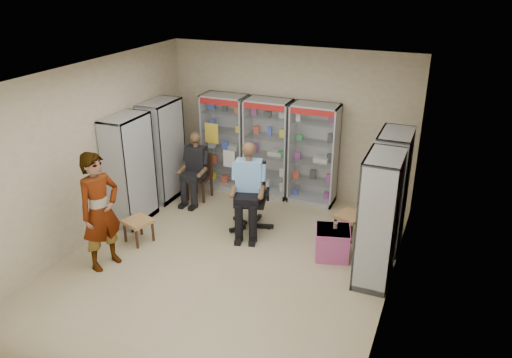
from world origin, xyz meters
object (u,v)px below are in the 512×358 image
at_px(cabinet_back_right, 314,155).
at_px(office_chair, 250,197).
at_px(seated_shopkeeper, 249,190).
at_px(woven_stool_a, 349,225).
at_px(cabinet_back_left, 225,142).
at_px(wooden_chair, 199,177).
at_px(cabinet_back_mid, 268,148).
at_px(pink_trunk, 332,243).
at_px(cabinet_right_far, 390,191).
at_px(woven_stool_b, 139,230).
at_px(cabinet_left_far, 163,151).
at_px(standing_man, 100,211).
at_px(cabinet_right_near, 378,220).
at_px(cabinet_left_near, 130,170).

distance_m(cabinet_back_right, office_chair, 1.69).
bearing_deg(office_chair, seated_shopkeeper, -105.24).
xyz_separation_m(office_chair, woven_stool_a, (1.71, 0.37, -0.40)).
height_order(cabinet_back_left, wooden_chair, cabinet_back_left).
height_order(cabinet_back_mid, pink_trunk, cabinet_back_mid).
height_order(cabinet_right_far, woven_stool_b, cabinet_right_far).
bearing_deg(cabinet_right_far, wooden_chair, 83.96).
distance_m(cabinet_right_far, office_chair, 2.39).
height_order(cabinet_left_far, pink_trunk, cabinet_left_far).
bearing_deg(standing_man, cabinet_back_mid, -6.07).
distance_m(cabinet_back_right, cabinet_right_near, 2.76).
bearing_deg(office_chair, cabinet_back_left, 113.55).
bearing_deg(cabinet_back_mid, seated_shopkeeper, -80.93).
relative_size(cabinet_left_far, office_chair, 1.64).
xyz_separation_m(cabinet_back_right, seated_shopkeeper, (-0.70, -1.54, -0.22)).
distance_m(cabinet_left_far, wooden_chair, 0.89).
bearing_deg(cabinet_left_near, cabinet_right_near, 87.43).
bearing_deg(cabinet_left_far, standing_man, 10.80).
distance_m(cabinet_left_near, seated_shopkeeper, 2.19).
distance_m(cabinet_left_near, woven_stool_b, 1.15).
height_order(wooden_chair, office_chair, office_chair).
relative_size(cabinet_right_far, seated_shopkeeper, 1.29).
bearing_deg(cabinet_back_right, cabinet_right_near, -53.84).
bearing_deg(cabinet_back_mid, cabinet_back_left, 180.00).
xyz_separation_m(cabinet_left_far, standing_man, (0.48, -2.54, -0.05)).
bearing_deg(cabinet_back_left, cabinet_right_near, -32.28).
bearing_deg(cabinet_left_far, cabinet_right_near, 73.75).
relative_size(cabinet_right_far, cabinet_right_near, 1.00).
bearing_deg(pink_trunk, woven_stool_b, -166.09).
bearing_deg(cabinet_back_mid, pink_trunk, -45.28).
bearing_deg(cabinet_back_mid, woven_stool_a, -29.65).
bearing_deg(cabinet_left_near, cabinet_left_far, 180.00).
relative_size(office_chair, woven_stool_b, 2.93).
xyz_separation_m(cabinet_back_left, cabinet_right_far, (3.53, -1.13, 0.00)).
relative_size(cabinet_back_mid, office_chair, 1.64).
bearing_deg(cabinet_left_near, woven_stool_a, 103.43).
xyz_separation_m(cabinet_back_mid, wooden_chair, (-1.20, -0.73, -0.53)).
bearing_deg(wooden_chair, pink_trunk, -20.48).
bearing_deg(cabinet_right_far, cabinet_back_right, 55.27).
relative_size(cabinet_back_right, cabinet_left_far, 1.00).
relative_size(cabinet_right_far, woven_stool_a, 4.68).
xyz_separation_m(cabinet_right_near, woven_stool_b, (-3.92, -0.43, -0.79)).
relative_size(seated_shopkeeper, pink_trunk, 2.96).
height_order(cabinet_right_near, woven_stool_a, cabinet_right_near).
bearing_deg(office_chair, woven_stool_b, -158.72).
height_order(cabinet_back_left, pink_trunk, cabinet_back_left).
relative_size(cabinet_back_right, office_chair, 1.64).
bearing_deg(cabinet_left_near, wooden_chair, 152.39).
bearing_deg(woven_stool_a, cabinet_back_mid, 150.35).
bearing_deg(cabinet_right_near, woven_stool_b, 96.26).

